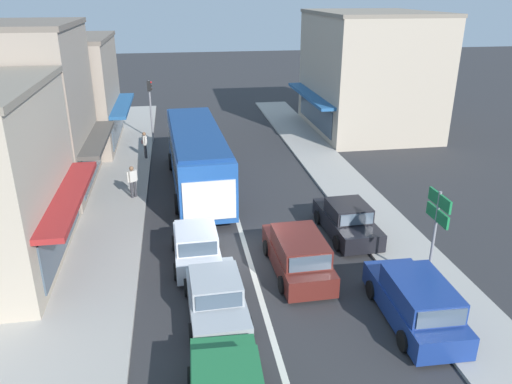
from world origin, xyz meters
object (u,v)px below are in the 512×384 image
Objects in this scene: sedan_queue_gap_filler at (216,297)px; directional_road_sign at (437,216)px; wagon_behind_bus_near at (298,254)px; parked_sedan_kerb_second at (347,220)px; pedestrian_browsing_midblock at (132,180)px; city_bus at (197,155)px; traffic_light_downstreet at (150,101)px; pedestrian_with_handbag_near at (145,143)px; hatchback_adjacent_lane_lead at (196,246)px; parked_wagon_kerb_front at (416,302)px.

sedan_queue_gap_filler is 7.88m from directional_road_sign.
wagon_behind_bus_near reaches higher than sedan_queue_gap_filler.
wagon_behind_bus_near is 5.05m from directional_road_sign.
directional_road_sign is (1.56, -4.29, 2.04)m from parked_sedan_kerb_second.
sedan_queue_gap_filler is 2.61× the size of pedestrian_browsing_midblock.
city_bus reaches higher than pedestrian_browsing_midblock.
pedestrian_browsing_midblock is at bearing -93.70° from traffic_light_downstreet.
directional_road_sign is 2.21× the size of pedestrian_with_handbag_near.
directional_road_sign reaches higher than city_bus.
traffic_light_downstreet is at bearing 97.09° from hatchback_adjacent_lane_lead.
sedan_queue_gap_filler is (0.44, -3.43, -0.05)m from hatchback_adjacent_lane_lead.
pedestrian_browsing_midblock is at bearing 129.02° from parked_wagon_kerb_front.
parked_wagon_kerb_front reaches higher than sedan_queue_gap_filler.
pedestrian_with_handbag_near is at bearing -94.92° from traffic_light_downstreet.
pedestrian_with_handbag_near reaches higher than parked_wagon_kerb_front.
pedestrian_browsing_midblock reaches higher than sedan_queue_gap_filler.
pedestrian_browsing_midblock is (-6.46, 8.05, 0.32)m from wagon_behind_bus_near.
parked_sedan_kerb_second is (-0.12, 6.19, -0.08)m from parked_wagon_kerb_front.
sedan_queue_gap_filler is 1.18× the size of directional_road_sign.
city_bus is 11.27m from sedan_queue_gap_filler.
hatchback_adjacent_lane_lead is at bearing -67.63° from pedestrian_browsing_midblock.
city_bus is 9.66m from wagon_behind_bus_near.
sedan_queue_gap_filler and parked_sedan_kerb_second have the same top height.
hatchback_adjacent_lane_lead is (-3.67, 1.27, -0.04)m from wagon_behind_bus_near.
directional_road_sign is (7.59, 0.53, 2.04)m from sedan_queue_gap_filler.
sedan_queue_gap_filler is 6.30m from parked_wagon_kerb_front.
hatchback_adjacent_lane_lead is 2.29× the size of pedestrian_with_handbag_near.
sedan_queue_gap_filler is at bearing -90.18° from city_bus.
traffic_light_downstreet is at bearing 118.72° from parked_sedan_kerb_second.
city_bus reaches higher than parked_sedan_kerb_second.
directional_road_sign is 19.23m from pedestrian_with_handbag_near.
wagon_behind_bus_near is at bearing -72.48° from traffic_light_downstreet.
directional_road_sign is at bearing -41.80° from pedestrian_browsing_midblock.
hatchback_adjacent_lane_lead is at bearing 160.91° from wagon_behind_bus_near.
directional_road_sign is at bearing -54.71° from city_bus.
city_bus is 7.88m from hatchback_adjacent_lane_lead.
hatchback_adjacent_lane_lead is 7.34m from pedestrian_browsing_midblock.
city_bus reaches higher than wagon_behind_bus_near.
wagon_behind_bus_near is 19.35m from traffic_light_downstreet.
city_bus is 3.51m from pedestrian_browsing_midblock.
city_bus is at bearing 125.29° from directional_road_sign.
sedan_queue_gap_filler is at bearing -72.43° from pedestrian_browsing_midblock.
sedan_queue_gap_filler is at bearing -176.03° from directional_road_sign.
directional_road_sign is (1.44, 1.90, 1.96)m from parked_wagon_kerb_front.
traffic_light_downstreet is (-2.12, 17.07, 2.15)m from hatchback_adjacent_lane_lead.
traffic_light_downstreet is (-8.59, 15.68, 2.19)m from parked_sedan_kerb_second.
hatchback_adjacent_lane_lead is 3.45m from sedan_queue_gap_filler.
parked_sedan_kerb_second is at bearing 110.00° from directional_road_sign.
directional_road_sign is at bearing -63.05° from traffic_light_downstreet.
pedestrian_browsing_midblock is at bearing 128.75° from wagon_behind_bus_near.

